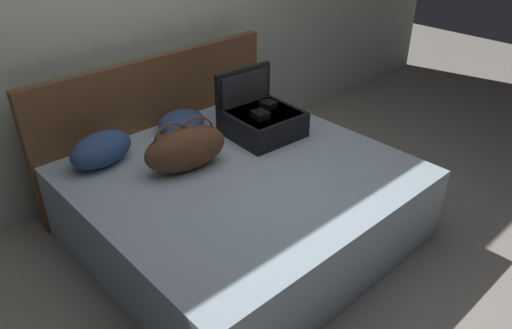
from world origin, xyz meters
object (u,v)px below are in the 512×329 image
object	(u,v)px
hard_case_large	(261,119)
duffel_bag	(186,148)
pillow_center_head	(101,149)
bed	(242,203)
pillow_near_headboard	(181,122)

from	to	relation	value
hard_case_large	duffel_bag	world-z (taller)	hard_case_large
hard_case_large	pillow_center_head	world-z (taller)	hard_case_large
bed	pillow_near_headboard	distance (m)	0.81
bed	hard_case_large	xyz separation A→B (m)	(0.45, 0.29, 0.38)
bed	pillow_near_headboard	bearing A→B (deg)	85.83
duffel_bag	pillow_near_headboard	xyz separation A→B (m)	(0.30, 0.48, -0.08)
pillow_near_headboard	pillow_center_head	world-z (taller)	pillow_center_head
duffel_bag	bed	bearing A→B (deg)	-45.41
bed	hard_case_large	distance (m)	0.66
pillow_near_headboard	pillow_center_head	bearing A→B (deg)	-175.21
pillow_near_headboard	pillow_center_head	size ratio (longest dim) A/B	0.84
bed	hard_case_large	size ratio (longest dim) A/B	3.79
hard_case_large	duffel_bag	bearing A→B (deg)	-173.19
hard_case_large	pillow_near_headboard	xyz separation A→B (m)	(-0.40, 0.44, -0.05)
hard_case_large	pillow_center_head	bearing A→B (deg)	163.61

